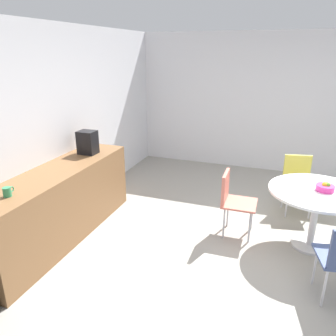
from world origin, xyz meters
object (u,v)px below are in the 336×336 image
Objects in this scene: chair_yellow at (297,177)px; coffee_maker at (88,142)px; fruit_bowl at (325,187)px; mug_white at (7,192)px; round_table at (317,201)px; chair_coral at (232,196)px.

coffee_maker reaches higher than chair_yellow.
mug_white is at bearing 118.11° from fruit_bowl.
mug_white is at bearing 118.43° from round_table.
chair_coral is 2.08m from coffee_maker.
chair_yellow and chair_coral have the same top height.
chair_coral is 1.07m from fruit_bowl.
fruit_bowl is at bearing -87.77° from coffee_maker.
mug_white is at bearing 128.62° from chair_coral.
coffee_maker reaches higher than chair_coral.
round_table is 3.49× the size of coffee_maker.
mug_white is 0.40× the size of coffee_maker.
mug_white is 1.49m from coffee_maker.
round_table is at bearing -88.82° from chair_coral.
chair_coral is (-0.98, 0.78, 0.00)m from chair_yellow.
round_table is 3.37m from mug_white.
chair_coral is at bearing 91.18° from round_table.
fruit_bowl is (0.03, -1.04, 0.26)m from chair_coral.
fruit_bowl reaches higher than chair_coral.
chair_yellow reaches higher than round_table.
coffee_maker reaches higher than mug_white.
round_table is at bearing -168.73° from chair_yellow.
mug_white is (-1.61, 3.01, 0.16)m from fruit_bowl.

